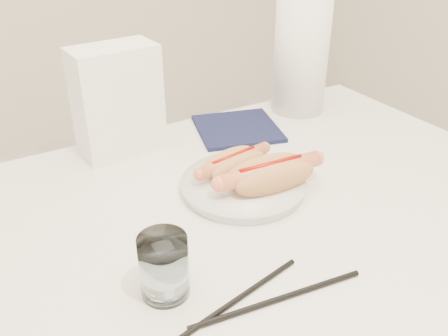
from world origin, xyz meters
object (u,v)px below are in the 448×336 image
plate (243,187)px  napkin_box (117,101)px  table (223,259)px  hotdog_right (270,175)px  water_glass (164,266)px  paper_towel_roll (301,52)px  hotdog_left (234,164)px

plate → napkin_box: (-0.13, 0.25, 0.10)m
table → hotdog_right: bearing=20.3°
table → hotdog_right: size_ratio=6.32×
plate → napkin_box: bearing=116.2°
napkin_box → table: bearing=-87.0°
table → water_glass: 0.19m
plate → paper_towel_roll: paper_towel_roll is taller
hotdog_left → water_glass: (-0.22, -0.19, 0.01)m
hotdog_left → napkin_box: 0.26m
table → hotdog_left: (0.09, 0.11, 0.10)m
hotdog_left → paper_towel_roll: 0.38m
napkin_box → paper_towel_roll: paper_towel_roll is taller
plate → paper_towel_roll: bearing=38.3°
hotdog_right → napkin_box: napkin_box is taller
hotdog_left → hotdog_right: 0.08m
hotdog_right → napkin_box: (-0.16, 0.29, 0.06)m
table → paper_towel_roll: 0.55m
hotdog_right → water_glass: water_glass is taller
napkin_box → hotdog_right: bearing=-65.6°
hotdog_right → paper_towel_roll: paper_towel_roll is taller
hotdog_left → water_glass: size_ratio=1.75×
table → hotdog_right: hotdog_right is taller
water_glass → paper_towel_roll: 0.67m
hotdog_left → paper_towel_roll: size_ratio=0.55×
water_glass → paper_towel_roll: size_ratio=0.32×
hotdog_right → table: bearing=-156.2°
hotdog_right → paper_towel_roll: 0.41m
water_glass → napkin_box: 0.43m
plate → hotdog_left: size_ratio=1.36×
plate → hotdog_right: size_ratio=1.10×
plate → paper_towel_roll: 0.41m
hotdog_left → table: bearing=-137.3°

